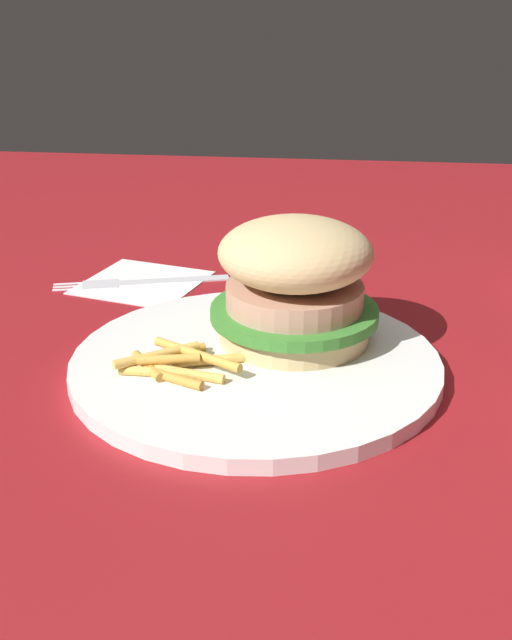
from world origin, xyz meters
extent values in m
plane|color=maroon|center=(0.00, 0.00, 0.00)|extent=(1.60, 1.60, 0.00)
cylinder|color=white|center=(0.00, 0.02, 0.01)|extent=(0.28, 0.28, 0.01)
cylinder|color=tan|center=(-0.04, 0.05, 0.02)|extent=(0.12, 0.12, 0.02)
cylinder|color=#387F2D|center=(-0.04, 0.05, 0.03)|extent=(0.13, 0.13, 0.01)
cylinder|color=tan|center=(-0.04, 0.05, 0.05)|extent=(0.11, 0.11, 0.02)
ellipsoid|color=tan|center=(-0.04, 0.05, 0.08)|extent=(0.12, 0.12, 0.05)
cylinder|color=#E5B251|center=(0.02, -0.01, 0.02)|extent=(0.02, 0.06, 0.01)
cylinder|color=gold|center=(0.05, -0.03, 0.02)|extent=(0.03, 0.05, 0.01)
cylinder|color=#E5B251|center=(0.04, -0.02, 0.02)|extent=(0.02, 0.06, 0.01)
cylinder|color=gold|center=(0.03, -0.05, 0.02)|extent=(0.04, 0.03, 0.01)
cylinder|color=gold|center=(0.01, -0.04, 0.02)|extent=(0.04, 0.06, 0.01)
cylinder|color=#E5B251|center=(0.04, -0.04, 0.02)|extent=(0.01, 0.05, 0.01)
cylinder|color=#E5B251|center=(0.03, -0.05, 0.02)|extent=(0.05, 0.06, 0.01)
cylinder|color=gold|center=(0.02, -0.02, 0.02)|extent=(0.04, 0.07, 0.01)
cylinder|color=gold|center=(0.03, -0.04, 0.02)|extent=(0.02, 0.05, 0.01)
cube|color=white|center=(-0.18, -0.11, 0.00)|extent=(0.13, 0.13, 0.00)
cube|color=silver|center=(-0.19, -0.08, 0.00)|extent=(0.04, 0.11, 0.00)
cube|color=silver|center=(-0.17, -0.15, 0.00)|extent=(0.03, 0.04, 0.00)
cylinder|color=silver|center=(-0.17, -0.18, 0.00)|extent=(0.01, 0.03, 0.00)
cylinder|color=silver|center=(-0.16, -0.18, 0.00)|extent=(0.01, 0.03, 0.00)
cylinder|color=silver|center=(-0.15, -0.18, 0.00)|extent=(0.01, 0.03, 0.00)
camera|label=1|loc=(0.54, 0.09, 0.27)|focal=44.44mm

